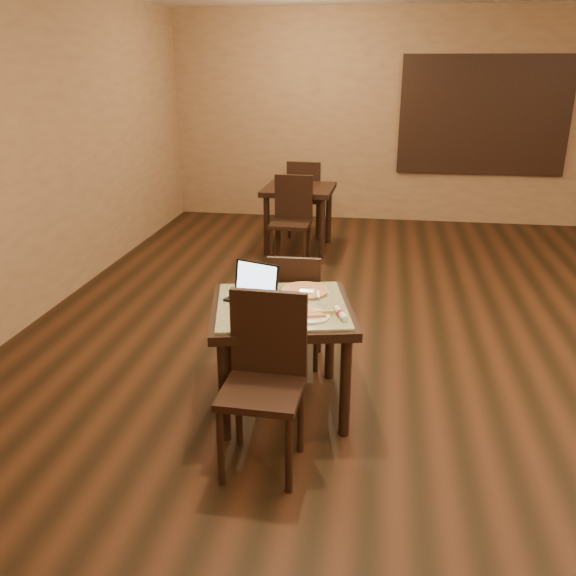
% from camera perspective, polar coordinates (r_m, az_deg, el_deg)
% --- Properties ---
extents(ground, '(10.00, 10.00, 0.00)m').
position_cam_1_polar(ground, '(4.89, 18.14, -8.34)').
color(ground, black).
rests_on(ground, ground).
extents(wall_back, '(8.00, 0.02, 3.00)m').
position_cam_1_polar(wall_back, '(9.31, 14.65, 15.08)').
color(wall_back, '#96714C').
rests_on(wall_back, ground).
extents(mural, '(2.34, 0.05, 1.64)m').
position_cam_1_polar(mural, '(9.33, 17.86, 15.09)').
color(mural, '#255B8A').
rests_on(mural, wall_back).
extents(tiled_table, '(1.10, 1.10, 0.76)m').
position_cam_1_polar(tiled_table, '(4.06, -0.60, -2.91)').
color(tiled_table, black).
rests_on(tiled_table, ground).
extents(chair_main_near, '(0.47, 0.47, 1.05)m').
position_cam_1_polar(chair_main_near, '(3.55, -2.17, -7.80)').
color(chair_main_near, black).
rests_on(chair_main_near, ground).
extents(chair_main_far, '(0.41, 0.41, 0.93)m').
position_cam_1_polar(chair_main_far, '(4.68, 0.67, -1.50)').
color(chair_main_far, black).
rests_on(chair_main_far, ground).
extents(laptop, '(0.39, 0.36, 0.23)m').
position_cam_1_polar(laptop, '(4.13, -3.12, -0.10)').
color(laptop, black).
rests_on(laptop, tiled_table).
extents(plate, '(0.23, 0.23, 0.01)m').
position_cam_1_polar(plate, '(3.82, 2.21, -2.65)').
color(plate, white).
rests_on(plate, tiled_table).
extents(pizza_slice, '(0.24, 0.24, 0.02)m').
position_cam_1_polar(pizza_slice, '(3.82, 2.21, -2.43)').
color(pizza_slice, beige).
rests_on(pizza_slice, plate).
extents(pizza_pan, '(0.33, 0.33, 0.01)m').
position_cam_1_polar(pizza_pan, '(4.22, 1.53, -0.40)').
color(pizza_pan, silver).
rests_on(pizza_pan, tiled_table).
extents(pizza_whole, '(0.32, 0.32, 0.02)m').
position_cam_1_polar(pizza_whole, '(4.22, 1.53, -0.23)').
color(pizza_whole, beige).
rests_on(pizza_whole, pizza_pan).
extents(spatula, '(0.13, 0.24, 0.01)m').
position_cam_1_polar(spatula, '(4.19, 1.77, -0.22)').
color(spatula, silver).
rests_on(spatula, pizza_whole).
extents(napkin_roll, '(0.11, 0.19, 0.04)m').
position_cam_1_polar(napkin_roll, '(3.84, 4.95, -2.39)').
color(napkin_roll, white).
rests_on(napkin_roll, tiled_table).
extents(other_table_b, '(0.88, 0.88, 0.80)m').
position_cam_1_polar(other_table_b, '(7.72, 1.02, 8.45)').
color(other_table_b, black).
rests_on(other_table_b, ground).
extents(other_table_b_chair_near, '(0.46, 0.46, 1.04)m').
position_cam_1_polar(other_table_b_chair_near, '(7.16, 0.37, 6.82)').
color(other_table_b_chair_near, black).
rests_on(other_table_b_chair_near, ground).
extents(other_table_b_chair_far, '(0.46, 0.46, 1.04)m').
position_cam_1_polar(other_table_b_chair_far, '(8.32, 1.58, 8.76)').
color(other_table_b_chair_far, black).
rests_on(other_table_b_chair_far, ground).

